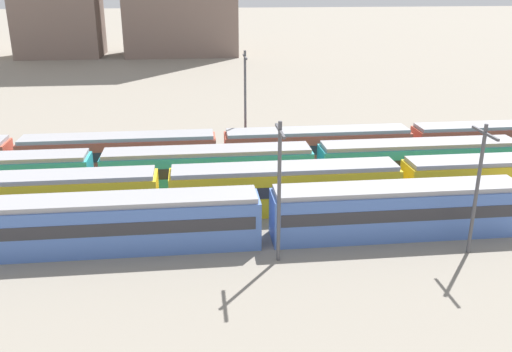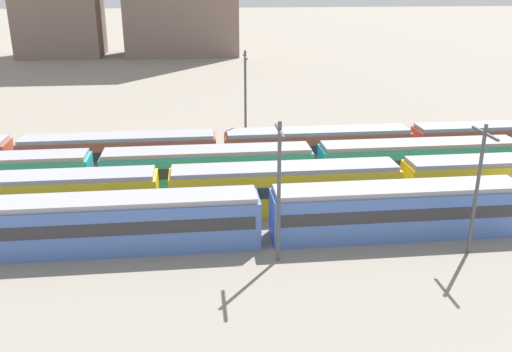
{
  "view_description": "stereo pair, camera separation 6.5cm",
  "coord_description": "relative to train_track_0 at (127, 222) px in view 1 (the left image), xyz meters",
  "views": [
    {
      "loc": [
        20.3,
        -34.73,
        17.6
      ],
      "look_at": [
        25.14,
        7.8,
        2.04
      ],
      "focal_mm": 38.63,
      "sensor_mm": 36.0,
      "label": 1
    },
    {
      "loc": [
        20.37,
        -34.74,
        17.6
      ],
      "look_at": [
        25.14,
        7.8,
        2.04
      ],
      "focal_mm": 38.63,
      "sensor_mm": 36.0,
      "label": 2
    }
  ],
  "objects": [
    {
      "name": "catenary_pole_2",
      "position": [
        9.92,
        -2.9,
        3.34
      ],
      "size": [
        0.24,
        3.2,
        9.4
      ],
      "color": "#4C4C51",
      "rests_on": "ground_plane"
    },
    {
      "name": "train_track_3",
      "position": [
        26.02,
        15.6,
        0.0
      ],
      "size": [
        112.5,
        3.06,
        3.75
      ],
      "color": "#BC4C38",
      "rests_on": "ground_plane"
    },
    {
      "name": "train_track_1",
      "position": [
        21.12,
        5.2,
        0.0
      ],
      "size": [
        112.5,
        3.06,
        3.75
      ],
      "color": "yellow",
      "rests_on": "ground_plane"
    },
    {
      "name": "catenary_pole_1",
      "position": [
        9.83,
        18.62,
        4.12
      ],
      "size": [
        0.24,
        3.2,
        10.93
      ],
      "color": "#4C4C51",
      "rests_on": "ground_plane"
    },
    {
      "name": "train_track_0",
      "position": [
        0.0,
        0.0,
        0.0
      ],
      "size": [
        55.8,
        3.06,
        3.75
      ],
      "color": "#4C70BC",
      "rests_on": "ground_plane"
    },
    {
      "name": "catenary_pole_0",
      "position": [
        22.87,
        -3.29,
        3.1
      ],
      "size": [
        0.24,
        3.2,
        8.95
      ],
      "color": "#4C4C51",
      "rests_on": "ground_plane"
    }
  ]
}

